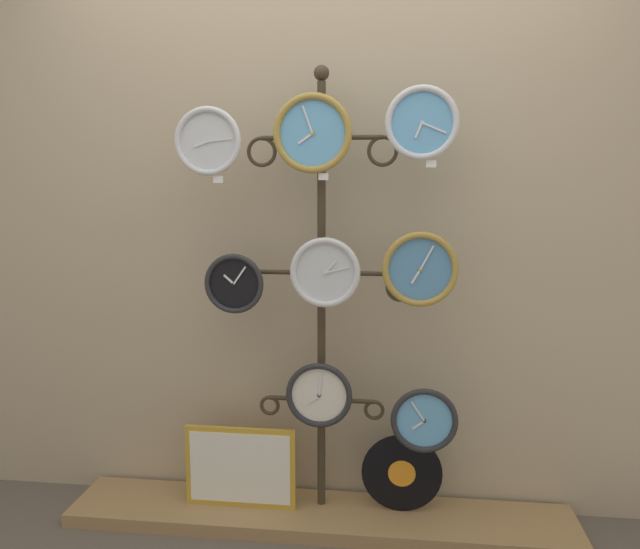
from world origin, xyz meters
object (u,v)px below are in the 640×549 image
(clock_top_right, at_px, (422,123))
(clock_bottom_center, at_px, (319,395))
(clock_top_left, at_px, (208,141))
(clock_middle_center, at_px, (325,272))
(vinyl_record, at_px, (402,473))
(picture_frame, at_px, (240,467))
(display_stand, at_px, (321,380))
(clock_middle_left, at_px, (234,284))
(clock_top_center, at_px, (313,133))
(clock_middle_right, at_px, (420,269))
(clock_bottom_right, at_px, (424,420))

(clock_top_right, distance_m, clock_bottom_center, 1.19)
(clock_top_left, relative_size, clock_middle_center, 0.96)
(clock_middle_center, xyz_separation_m, clock_bottom_center, (-0.03, 0.03, -0.53))
(clock_top_left, bearing_deg, clock_bottom_center, 4.64)
(vinyl_record, height_order, picture_frame, picture_frame)
(display_stand, distance_m, clock_bottom_center, 0.09)
(clock_middle_left, distance_m, clock_middle_center, 0.39)
(clock_top_left, height_order, clock_middle_left, clock_top_left)
(display_stand, bearing_deg, clock_top_left, -165.44)
(display_stand, relative_size, clock_bottom_center, 6.89)
(clock_bottom_center, bearing_deg, picture_frame, 178.26)
(display_stand, bearing_deg, clock_top_center, -106.05)
(clock_middle_right, bearing_deg, picture_frame, 176.20)
(clock_middle_center, relative_size, vinyl_record, 0.82)
(picture_frame, bearing_deg, vinyl_record, 3.54)
(clock_middle_left, height_order, picture_frame, clock_middle_left)
(clock_middle_left, bearing_deg, vinyl_record, 4.74)
(vinyl_record, bearing_deg, clock_middle_right, -60.14)
(clock_top_right, height_order, vinyl_record, clock_top_right)
(clock_middle_right, relative_size, clock_bottom_center, 1.06)
(clock_top_left, xyz_separation_m, clock_middle_right, (0.85, -0.00, -0.50))
(clock_top_center, bearing_deg, vinyl_record, 9.32)
(clock_middle_left, distance_m, vinyl_record, 1.09)
(display_stand, height_order, clock_top_right, display_stand)
(vinyl_record, bearing_deg, clock_bottom_right, -43.49)
(clock_top_left, height_order, vinyl_record, clock_top_left)
(clock_middle_left, distance_m, clock_middle_right, 0.77)
(clock_top_right, relative_size, clock_bottom_center, 1.02)
(clock_top_right, xyz_separation_m, clock_bottom_right, (0.04, -0.02, -1.20))
(clock_top_right, relative_size, clock_bottom_right, 1.04)
(clock_middle_left, distance_m, clock_bottom_right, 0.97)
(clock_top_center, height_order, clock_middle_right, clock_top_center)
(display_stand, relative_size, vinyl_record, 5.59)
(clock_middle_center, relative_size, clock_middle_right, 0.95)
(clock_top_left, bearing_deg, clock_top_center, 3.86)
(clock_top_right, distance_m, clock_middle_left, 1.00)
(clock_middle_left, bearing_deg, clock_bottom_center, 0.72)
(vinyl_record, bearing_deg, clock_top_left, -173.53)
(display_stand, distance_m, clock_bottom_right, 0.47)
(clock_top_center, xyz_separation_m, picture_frame, (-0.33, 0.02, -1.43))
(clock_top_right, height_order, clock_middle_center, clock_top_right)
(clock_middle_center, relative_size, clock_bottom_right, 1.04)
(clock_middle_center, distance_m, picture_frame, 0.96)
(clock_bottom_right, bearing_deg, vinyl_record, 136.51)
(clock_top_right, distance_m, picture_frame, 1.65)
(clock_top_right, height_order, clock_bottom_center, clock_top_right)
(clock_middle_right, xyz_separation_m, vinyl_record, (-0.05, 0.09, -0.91))
(clock_middle_right, relative_size, clock_bottom_right, 1.09)
(clock_middle_right, height_order, clock_bottom_center, clock_middle_right)
(display_stand, distance_m, clock_top_center, 1.04)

